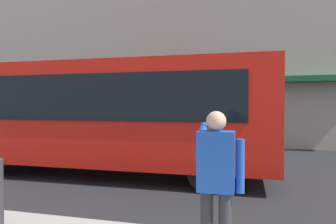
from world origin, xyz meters
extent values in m
plane|color=#232326|center=(0.00, 0.00, 0.00)|extent=(60.00, 60.00, 0.00)
cube|color=#A89E8E|center=(0.00, -6.80, 6.00)|extent=(28.00, 0.80, 12.00)
cube|color=#19592D|center=(-3.50, -6.20, 3.00)|extent=(4.40, 1.10, 0.24)
cube|color=red|center=(3.11, 0.02, 1.70)|extent=(9.00, 2.50, 2.60)
cube|color=black|center=(3.11, 1.28, 2.10)|extent=(7.60, 0.06, 1.10)
cylinder|color=black|center=(6.11, -1.08, 0.50)|extent=(1.00, 0.28, 1.00)
cylinder|color=black|center=(0.11, -1.08, 0.50)|extent=(1.00, 0.28, 1.00)
cylinder|color=black|center=(0.11, 1.12, 0.50)|extent=(1.00, 0.28, 1.00)
cube|color=#1E4CAD|center=(-0.33, 4.39, 1.30)|extent=(0.40, 0.24, 0.66)
sphere|color=#D8A884|center=(-0.33, 4.39, 1.74)|extent=(0.22, 0.22, 0.22)
cylinder|color=#1E4CAD|center=(-0.59, 4.39, 1.26)|extent=(0.09, 0.09, 0.58)
cylinder|color=#1E4CAD|center=(-0.15, 4.23, 1.52)|extent=(0.09, 0.48, 0.37)
cube|color=black|center=(-0.23, 4.09, 1.72)|extent=(0.07, 0.01, 0.14)
camera|label=1|loc=(-0.65, 7.76, 1.92)|focal=32.77mm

